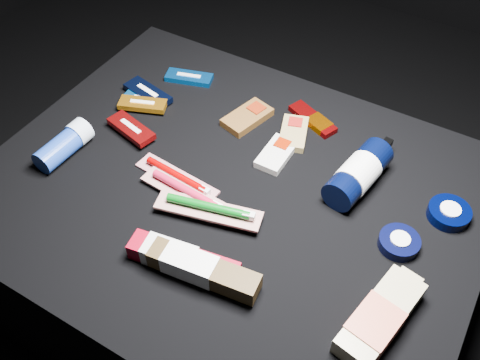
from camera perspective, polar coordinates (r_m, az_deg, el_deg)
The scene contains 21 objects.
ground at distance 1.40m, azimuth -0.75°, elevation -11.58°, with size 3.00×3.00×0.00m, color black.
cloth_table at distance 1.23m, azimuth -0.84°, elevation -6.89°, with size 0.98×0.78×0.40m, color black.
luna_bar_0 at distance 1.33m, azimuth -5.45°, elevation 10.83°, with size 0.12×0.07×0.01m.
luna_bar_1 at distance 1.27m, azimuth -10.19°, elevation 8.30°, with size 0.11×0.05×0.01m.
luna_bar_2 at distance 1.29m, azimuth -9.80°, elevation 9.12°, with size 0.13×0.07×0.02m.
luna_bar_3 at distance 1.25m, azimuth -10.34°, elevation 7.96°, with size 0.12×0.08×0.01m.
luna_bar_4 at distance 1.19m, azimuth -11.53°, elevation 5.40°, with size 0.12×0.07×0.02m.
clif_bar_0 at distance 1.21m, azimuth 0.93°, elevation 6.81°, with size 0.09×0.12×0.02m.
clif_bar_1 at distance 1.13m, azimuth 4.00°, elevation 2.90°, with size 0.06×0.10×0.02m.
clif_bar_2 at distance 1.18m, azimuth 5.76°, elevation 5.14°, with size 0.09×0.11×0.02m.
power_bar at distance 1.21m, azimuth 7.96°, elevation 6.30°, with size 0.13×0.08×0.02m.
lotion_bottle at distance 1.08m, azimuth 12.51°, elevation 0.67°, with size 0.09×0.22×0.07m.
cream_tin_upper at distance 1.09m, azimuth 21.39°, elevation -3.29°, with size 0.08×0.08×0.02m.
cream_tin_lower at distance 1.02m, azimuth 16.61°, elevation -6.39°, with size 0.07×0.07×0.02m.
bodywash_bottle at distance 0.92m, azimuth 14.60°, elevation -14.18°, with size 0.10×0.20×0.04m.
deodorant_stick at distance 1.18m, azimuth -18.21°, elevation 3.57°, with size 0.06×0.13×0.05m.
toothbrush_pack_0 at distance 1.09m, azimuth -6.66°, elevation 0.27°, with size 0.19×0.06×0.02m.
toothbrush_pack_1 at distance 1.05m, azimuth -5.72°, elevation -1.29°, with size 0.20×0.06×0.02m.
toothbrush_pack_2 at distance 1.01m, azimuth -3.24°, elevation -3.09°, with size 0.21×0.10×0.02m.
toothpaste_carton_red at distance 0.95m, azimuth -6.55°, elevation -8.35°, with size 0.21×0.08×0.04m.
toothpaste_carton_green at distance 0.93m, azimuth -4.42°, elevation -9.37°, with size 0.20×0.07×0.04m.
Camera 1 is at (0.37, -0.60, 1.21)m, focal length 40.00 mm.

